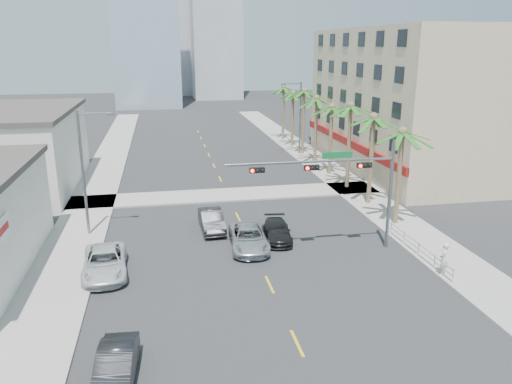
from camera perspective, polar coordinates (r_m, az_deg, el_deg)
ground at (r=25.78m, az=3.51°, el=-14.47°), size 260.00×260.00×0.00m
sidewalk_right at (r=46.88m, az=11.80°, el=-0.22°), size 4.00×120.00×0.15m
sidewalk_left at (r=43.91m, az=-18.59°, el=-1.89°), size 4.00×120.00×0.15m
sidewalk_cross at (r=45.70m, az=-3.23°, el=-0.32°), size 80.00×4.00×0.15m
building_right at (r=58.63m, az=17.69°, el=10.06°), size 15.25×28.00×15.00m
building_left_far at (r=52.22m, az=-26.02°, el=4.13°), size 11.00×18.00×7.20m
tower_far_center at (r=146.64m, az=-10.28°, el=19.22°), size 16.00×16.00×42.00m
traffic_signal_mast at (r=32.54m, az=10.14°, el=1.64°), size 11.12×0.54×7.20m
palm_tree_0 at (r=38.08m, az=16.41°, el=6.48°), size 4.80×4.80×7.80m
palm_tree_1 at (r=42.67m, az=13.30°, el=8.19°), size 4.80×4.80×8.16m
palm_tree_2 at (r=47.38m, az=10.79°, el=9.54°), size 4.80×4.80×8.52m
palm_tree_3 at (r=52.31m, az=8.68°, el=9.50°), size 4.80×4.80×7.80m
palm_tree_4 at (r=57.17m, az=6.96°, el=10.49°), size 4.80×4.80×8.16m
palm_tree_5 at (r=62.09m, az=5.51°, el=11.32°), size 4.80×4.80×8.52m
palm_tree_6 at (r=67.14m, az=4.24°, el=11.13°), size 4.80×4.80×7.80m
palm_tree_7 at (r=72.13m, az=3.17°, el=11.79°), size 4.80×4.80×8.16m
streetlight_left at (r=36.74m, az=-18.90°, el=2.68°), size 2.55×0.25×9.00m
streetlight_right at (r=62.23m, az=4.90°, el=8.82°), size 2.55×0.25×9.00m
guardrail at (r=34.09m, az=18.09°, el=-6.04°), size 0.08×8.08×1.00m
car_parked_mid at (r=22.15m, az=-15.73°, el=-18.69°), size 1.78×4.38×1.41m
car_parked_far at (r=31.40m, az=-16.90°, el=-7.73°), size 2.87×5.60×1.51m
car_lane_left at (r=37.18m, az=-5.10°, el=-3.24°), size 1.75×4.63×1.51m
car_lane_center at (r=33.76m, az=-0.83°, el=-5.29°), size 2.79×5.44×1.47m
car_lane_right at (r=35.26m, az=2.46°, el=-4.51°), size 2.29×4.57×1.27m
pedestrian at (r=31.60m, az=20.68°, el=-7.15°), size 0.86×0.85×2.01m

